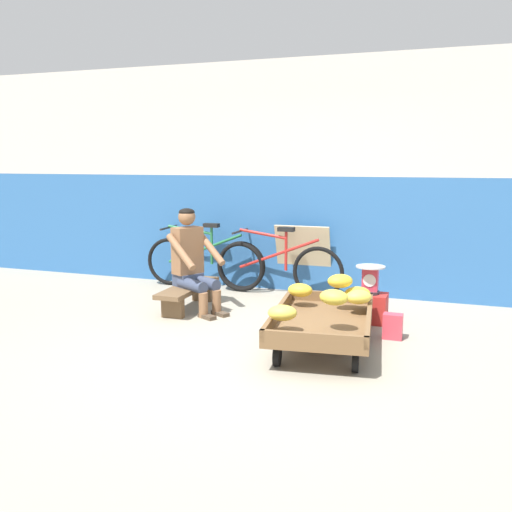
{
  "coord_description": "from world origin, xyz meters",
  "views": [
    {
      "loc": [
        1.62,
        -4.16,
        1.65
      ],
      "look_at": [
        -0.14,
        0.86,
        0.75
      ],
      "focal_mm": 39.36,
      "sensor_mm": 36.0,
      "label": 1
    }
  ],
  "objects_px": {
    "sign_board": "(304,259)",
    "banana_cart": "(323,323)",
    "bicycle_near_left": "(204,261)",
    "shopping_bag": "(393,326)",
    "vendor_seated": "(192,260)",
    "plastic_crate": "(369,308)",
    "bicycle_far_left": "(278,267)",
    "weighing_scale": "(370,279)",
    "low_bench": "(188,291)"
  },
  "relations": [
    {
      "from": "low_bench",
      "to": "shopping_bag",
      "type": "bearing_deg",
      "value": -8.55
    },
    {
      "from": "banana_cart",
      "to": "bicycle_far_left",
      "type": "bearing_deg",
      "value": 118.31
    },
    {
      "from": "plastic_crate",
      "to": "banana_cart",
      "type": "bearing_deg",
      "value": -105.21
    },
    {
      "from": "banana_cart",
      "to": "weighing_scale",
      "type": "xyz_separation_m",
      "value": [
        0.27,
        0.99,
        0.21
      ]
    },
    {
      "from": "plastic_crate",
      "to": "shopping_bag",
      "type": "bearing_deg",
      "value": -59.53
    },
    {
      "from": "vendor_seated",
      "to": "bicycle_near_left",
      "type": "relative_size",
      "value": 0.69
    },
    {
      "from": "low_bench",
      "to": "sign_board",
      "type": "relative_size",
      "value": 1.27
    },
    {
      "from": "sign_board",
      "to": "bicycle_near_left",
      "type": "bearing_deg",
      "value": -171.42
    },
    {
      "from": "plastic_crate",
      "to": "bicycle_far_left",
      "type": "xyz_separation_m",
      "value": [
        -1.25,
        0.82,
        0.2
      ]
    },
    {
      "from": "banana_cart",
      "to": "bicycle_far_left",
      "type": "relative_size",
      "value": 0.92
    },
    {
      "from": "plastic_crate",
      "to": "weighing_scale",
      "type": "relative_size",
      "value": 1.2
    },
    {
      "from": "vendor_seated",
      "to": "weighing_scale",
      "type": "xyz_separation_m",
      "value": [
        1.93,
        0.19,
        -0.11
      ]
    },
    {
      "from": "sign_board",
      "to": "shopping_bag",
      "type": "xyz_separation_m",
      "value": [
        1.28,
        -1.59,
        -0.31
      ]
    },
    {
      "from": "banana_cart",
      "to": "vendor_seated",
      "type": "distance_m",
      "value": 1.87
    },
    {
      "from": "bicycle_near_left",
      "to": "sign_board",
      "type": "relative_size",
      "value": 1.92
    },
    {
      "from": "shopping_bag",
      "to": "bicycle_near_left",
      "type": "bearing_deg",
      "value": 151.5
    },
    {
      "from": "banana_cart",
      "to": "weighing_scale",
      "type": "relative_size",
      "value": 5.1
    },
    {
      "from": "low_bench",
      "to": "weighing_scale",
      "type": "height_order",
      "value": "weighing_scale"
    },
    {
      "from": "low_bench",
      "to": "bicycle_far_left",
      "type": "distance_m",
      "value": 1.24
    },
    {
      "from": "plastic_crate",
      "to": "sign_board",
      "type": "xyz_separation_m",
      "value": [
        -0.99,
        1.1,
        0.28
      ]
    },
    {
      "from": "vendor_seated",
      "to": "low_bench",
      "type": "bearing_deg",
      "value": 151.57
    },
    {
      "from": "low_bench",
      "to": "bicycle_far_left",
      "type": "height_order",
      "value": "bicycle_far_left"
    },
    {
      "from": "bicycle_near_left",
      "to": "plastic_crate",
      "type": "bearing_deg",
      "value": -21.59
    },
    {
      "from": "low_bench",
      "to": "bicycle_near_left",
      "type": "distance_m",
      "value": 1.1
    },
    {
      "from": "shopping_bag",
      "to": "plastic_crate",
      "type": "bearing_deg",
      "value": 120.47
    },
    {
      "from": "low_bench",
      "to": "bicycle_near_left",
      "type": "height_order",
      "value": "bicycle_near_left"
    },
    {
      "from": "bicycle_far_left",
      "to": "sign_board",
      "type": "relative_size",
      "value": 1.92
    },
    {
      "from": "low_bench",
      "to": "weighing_scale",
      "type": "bearing_deg",
      "value": 4.2
    },
    {
      "from": "banana_cart",
      "to": "plastic_crate",
      "type": "height_order",
      "value": "banana_cart"
    },
    {
      "from": "low_bench",
      "to": "vendor_seated",
      "type": "distance_m",
      "value": 0.38
    },
    {
      "from": "banana_cart",
      "to": "plastic_crate",
      "type": "bearing_deg",
      "value": 74.79
    },
    {
      "from": "plastic_crate",
      "to": "bicycle_far_left",
      "type": "distance_m",
      "value": 1.51
    },
    {
      "from": "sign_board",
      "to": "shopping_bag",
      "type": "distance_m",
      "value": 2.07
    },
    {
      "from": "vendor_seated",
      "to": "bicycle_far_left",
      "type": "height_order",
      "value": "vendor_seated"
    },
    {
      "from": "banana_cart",
      "to": "shopping_bag",
      "type": "relative_size",
      "value": 6.37
    },
    {
      "from": "banana_cart",
      "to": "sign_board",
      "type": "bearing_deg",
      "value": 109.05
    },
    {
      "from": "shopping_bag",
      "to": "low_bench",
      "type": "bearing_deg",
      "value": 171.45
    },
    {
      "from": "vendor_seated",
      "to": "plastic_crate",
      "type": "xyz_separation_m",
      "value": [
        1.93,
        0.19,
        -0.42
      ]
    },
    {
      "from": "sign_board",
      "to": "weighing_scale",
      "type": "bearing_deg",
      "value": -47.95
    },
    {
      "from": "weighing_scale",
      "to": "bicycle_far_left",
      "type": "distance_m",
      "value": 1.5
    },
    {
      "from": "low_bench",
      "to": "shopping_bag",
      "type": "height_order",
      "value": "low_bench"
    },
    {
      "from": "bicycle_near_left",
      "to": "shopping_bag",
      "type": "relative_size",
      "value": 6.92
    },
    {
      "from": "banana_cart",
      "to": "bicycle_near_left",
      "type": "relative_size",
      "value": 0.92
    },
    {
      "from": "bicycle_near_left",
      "to": "banana_cart",
      "type": "bearing_deg",
      "value": -43.28
    },
    {
      "from": "sign_board",
      "to": "bicycle_far_left",
      "type": "bearing_deg",
      "value": -132.94
    },
    {
      "from": "low_bench",
      "to": "plastic_crate",
      "type": "relative_size",
      "value": 3.06
    },
    {
      "from": "banana_cart",
      "to": "bicycle_near_left",
      "type": "bearing_deg",
      "value": 136.72
    },
    {
      "from": "vendor_seated",
      "to": "bicycle_near_left",
      "type": "distance_m",
      "value": 1.17
    },
    {
      "from": "sign_board",
      "to": "banana_cart",
      "type": "bearing_deg",
      "value": -70.95
    },
    {
      "from": "low_bench",
      "to": "weighing_scale",
      "type": "xyz_separation_m",
      "value": [
        2.0,
        0.15,
        0.25
      ]
    }
  ]
}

